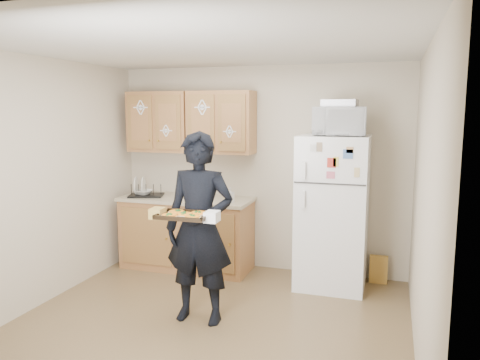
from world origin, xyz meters
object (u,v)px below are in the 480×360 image
Objects in this scene: person at (199,228)px; dish_rack at (146,190)px; microwave at (340,121)px; refrigerator at (332,212)px; baking_tray at (184,216)px.

dish_rack is at bearing 132.76° from person.
microwave is at bearing -0.85° from dish_rack.
refrigerator reaches higher than baking_tray.
baking_tray is 0.80× the size of microwave.
dish_rack is (-1.26, 1.26, 0.09)m from person.
microwave is (1.13, 1.53, 0.78)m from baking_tray.
refrigerator is 3.07× the size of microwave.
baking_tray is at bearing -94.46° from person.
person is at bearing -129.75° from refrigerator.
dish_rack is at bearing 126.43° from baking_tray.
refrigerator is 3.84× the size of baking_tray.
baking_tray is 2.00m from dish_rack.
microwave is at bearing -42.96° from refrigerator.
person is 0.35m from baking_tray.
microwave reaches higher than refrigerator.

